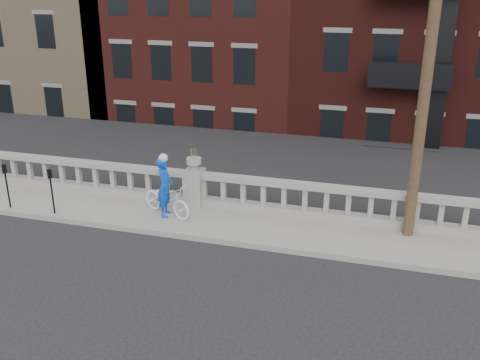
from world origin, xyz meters
name	(u,v)px	position (x,y,z in m)	size (l,w,h in m)	color
ground	(137,272)	(0.00, 0.00, 0.00)	(120.00, 120.00, 0.00)	black
sidewalk	(184,219)	(0.00, 3.00, 0.07)	(32.00, 2.20, 0.15)	gray
balustrade	(195,189)	(0.00, 3.95, 0.64)	(28.00, 0.34, 1.03)	gray
planter_pedestal	(195,183)	(0.00, 3.95, 0.83)	(0.55, 0.55, 1.76)	gray
lower_level	(314,49)	(0.56, 23.04, 2.63)	(80.00, 44.00, 20.80)	#605E59
utility_pole	(431,39)	(6.20, 3.60, 5.24)	(1.60, 0.28, 10.00)	#422D1E
parking_meter_b	(6,181)	(-5.22, 2.15, 1.00)	(0.10, 0.09, 1.36)	black
parking_meter_c	(51,186)	(-3.69, 2.15, 1.00)	(0.10, 0.09, 1.36)	black
bicycle	(167,199)	(-0.50, 3.00, 0.62)	(0.62, 1.79, 0.94)	white
cyclist	(165,187)	(-0.52, 2.95, 1.03)	(0.64, 0.42, 1.75)	blue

